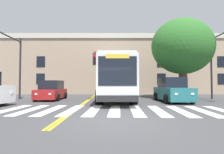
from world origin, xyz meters
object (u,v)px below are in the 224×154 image
at_px(car_navy_behind_bus, 123,87).
at_px(traffic_light_overhead, 98,66).
at_px(car_teal_far_lane, 172,91).
at_px(street_tree_curbside_large, 183,47).
at_px(car_red_near_lane, 52,91).
at_px(city_bus, 115,79).
at_px(traffic_light_near_corner, 222,52).
at_px(traffic_light_far_corner, 11,54).

distance_m(car_navy_behind_bus, traffic_light_overhead, 10.97).
xyz_separation_m(car_teal_far_lane, street_tree_curbside_large, (2.00, 2.79, 4.05)).
xyz_separation_m(car_red_near_lane, car_navy_behind_bus, (6.91, 11.30, 0.05)).
distance_m(city_bus, traffic_light_near_corner, 9.08).
bearing_deg(car_red_near_lane, city_bus, 4.57).
xyz_separation_m(car_red_near_lane, street_tree_curbside_large, (12.04, 1.25, 4.13)).
bearing_deg(car_red_near_lane, car_teal_far_lane, -8.76).
height_order(city_bus, street_tree_curbside_large, street_tree_curbside_large).
relative_size(city_bus, street_tree_curbside_large, 1.46).
distance_m(city_bus, street_tree_curbside_large, 7.20).
distance_m(traffic_light_overhead, street_tree_curbside_large, 8.31).
bearing_deg(car_navy_behind_bus, traffic_light_overhead, -106.01).
bearing_deg(traffic_light_far_corner, traffic_light_overhead, 17.18).
xyz_separation_m(city_bus, traffic_light_far_corner, (-8.57, -1.61, 1.98)).
height_order(car_teal_far_lane, street_tree_curbside_large, street_tree_curbside_large).
height_order(city_bus, car_navy_behind_bus, city_bus).
distance_m(city_bus, car_teal_far_lane, 4.97).
bearing_deg(car_red_near_lane, traffic_light_far_corner, -158.65).
height_order(traffic_light_near_corner, traffic_light_overhead, traffic_light_near_corner).
distance_m(car_teal_far_lane, traffic_light_overhead, 6.95).
bearing_deg(car_red_near_lane, traffic_light_near_corner, -4.66).
bearing_deg(city_bus, car_red_near_lane, -175.43).
bearing_deg(traffic_light_far_corner, street_tree_curbside_large, 9.13).
xyz_separation_m(car_red_near_lane, traffic_light_near_corner, (14.26, -1.16, 3.21)).
height_order(city_bus, traffic_light_near_corner, traffic_light_near_corner).
relative_size(city_bus, traffic_light_far_corner, 2.14).
height_order(car_teal_far_lane, car_navy_behind_bus, car_teal_far_lane).
bearing_deg(street_tree_curbside_large, traffic_light_overhead, -178.08).
bearing_deg(car_teal_far_lane, street_tree_curbside_large, 54.38).
relative_size(car_red_near_lane, traffic_light_far_corner, 0.71).
bearing_deg(street_tree_curbside_large, traffic_light_near_corner, -47.34).
xyz_separation_m(car_teal_far_lane, traffic_light_near_corner, (4.22, 0.38, 3.13)).
bearing_deg(traffic_light_near_corner, traffic_light_overhead, 168.30).
distance_m(car_navy_behind_bus, traffic_light_far_corner, 16.19).
relative_size(car_red_near_lane, traffic_light_near_corner, 0.69).
height_order(car_navy_behind_bus, traffic_light_far_corner, traffic_light_far_corner).
bearing_deg(city_bus, traffic_light_overhead, 162.15).
bearing_deg(street_tree_curbside_large, car_teal_far_lane, -125.62).
xyz_separation_m(city_bus, car_teal_far_lane, (4.45, -1.99, -0.97)).
relative_size(car_red_near_lane, traffic_light_overhead, 0.86).
relative_size(car_red_near_lane, street_tree_curbside_large, 0.49).
relative_size(car_red_near_lane, car_navy_behind_bus, 0.85).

